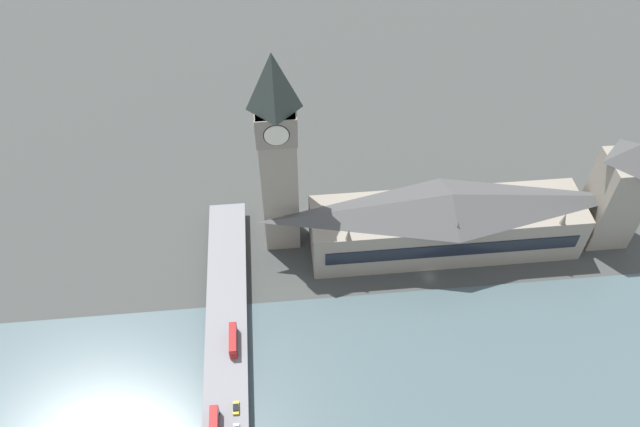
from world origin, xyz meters
name	(u,v)px	position (x,y,z in m)	size (l,w,h in m)	color
ground_plane	(429,277)	(0.00, 0.00, 0.00)	(600.00, 600.00, 0.00)	#424442
river_water	(452,361)	(-35.52, 0.00, 0.15)	(59.03, 360.00, 0.30)	#4C6066
parliament_hall	(447,221)	(14.74, -8.00, 14.10)	(23.94, 101.94, 28.42)	gray
clock_tower	(277,152)	(25.30, 53.43, 44.62)	(14.16, 14.16, 84.05)	gray
victoria_tower	(618,192)	(14.80, -71.23, 23.46)	(16.52, 16.52, 50.91)	gray
road_bridge	(226,374)	(-35.52, 74.95, 4.67)	(150.06, 14.12, 5.73)	slate
double_decker_bus_lead	(214,424)	(-53.90, 77.95, 8.49)	(10.38, 2.66, 4.98)	red
double_decker_bus_rear	(233,340)	(-25.36, 72.32, 8.38)	(11.49, 2.53, 4.80)	red
car_northbound_mid	(236,408)	(-48.37, 71.66, 6.49)	(4.26, 1.88, 1.53)	gold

